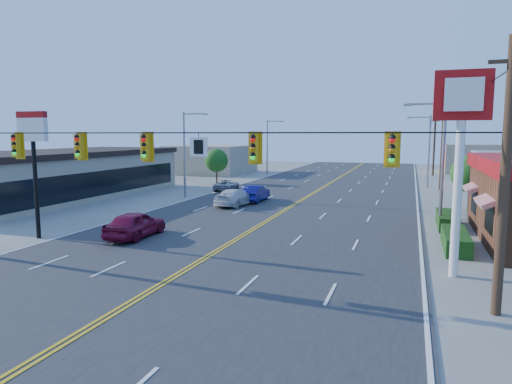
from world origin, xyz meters
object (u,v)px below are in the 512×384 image
(car_magenta, at_px, (136,225))
(car_silver, at_px, (227,186))
(signal_span, at_px, (169,161))
(pizza_hut_sign, at_px, (33,148))
(kfc_pylon, at_px, (461,132))
(car_blue, at_px, (255,194))
(car_white, at_px, (235,198))

(car_magenta, height_order, car_silver, car_magenta)
(signal_span, xyz_separation_m, pizza_hut_sign, (-10.88, 4.00, 0.30))
(car_magenta, relative_size, car_silver, 1.10)
(car_silver, bearing_deg, pizza_hut_sign, 80.52)
(car_silver, bearing_deg, car_magenta, 93.94)
(kfc_pylon, height_order, car_blue, kfc_pylon)
(kfc_pylon, height_order, car_white, kfc_pylon)
(car_magenta, height_order, car_white, car_magenta)
(signal_span, distance_m, pizza_hut_sign, 11.60)
(kfc_pylon, height_order, car_silver, kfc_pylon)
(signal_span, height_order, pizza_hut_sign, signal_span)
(signal_span, bearing_deg, car_blue, 99.72)
(car_blue, height_order, car_white, car_blue)
(signal_span, bearing_deg, car_silver, 107.94)
(car_blue, bearing_deg, car_magenta, 82.44)
(signal_span, xyz_separation_m, kfc_pylon, (11.12, 4.00, 1.16))
(kfc_pylon, distance_m, car_blue, 23.40)
(car_magenta, distance_m, car_white, 12.82)
(car_blue, distance_m, car_white, 2.90)
(pizza_hut_sign, bearing_deg, signal_span, -20.19)
(signal_span, xyz_separation_m, car_white, (-4.41, 18.55, -4.19))
(car_silver, bearing_deg, car_blue, 125.12)
(car_magenta, bearing_deg, signal_span, 132.56)
(signal_span, bearing_deg, pizza_hut_sign, 159.81)
(kfc_pylon, relative_size, car_silver, 2.09)
(pizza_hut_sign, bearing_deg, car_blue, 67.39)
(signal_span, relative_size, car_magenta, 5.42)
(signal_span, height_order, kfc_pylon, signal_span)
(car_magenta, distance_m, car_silver, 22.16)
(car_white, bearing_deg, car_silver, -55.85)
(pizza_hut_sign, bearing_deg, kfc_pylon, 0.00)
(car_white, bearing_deg, pizza_hut_sign, 73.65)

